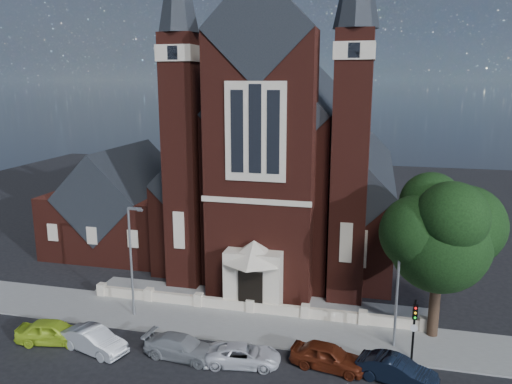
% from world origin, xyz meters
% --- Properties ---
extents(ground, '(120.00, 120.00, 0.00)m').
position_xyz_m(ground, '(0.00, 15.00, 0.00)').
color(ground, black).
rests_on(ground, ground).
extents(pavement_strip, '(60.00, 5.00, 0.12)m').
position_xyz_m(pavement_strip, '(0.00, 4.50, 0.00)').
color(pavement_strip, gray).
rests_on(pavement_strip, ground).
extents(forecourt_paving, '(26.00, 3.00, 0.14)m').
position_xyz_m(forecourt_paving, '(0.00, 8.50, 0.00)').
color(forecourt_paving, gray).
rests_on(forecourt_paving, ground).
extents(forecourt_wall, '(24.00, 0.40, 0.90)m').
position_xyz_m(forecourt_wall, '(0.00, 6.50, 0.00)').
color(forecourt_wall, beige).
rests_on(forecourt_wall, ground).
extents(church, '(20.01, 34.90, 29.20)m').
position_xyz_m(church, '(-0.00, 22.94, 8.19)').
color(church, '#4A1B13').
rests_on(church, ground).
extents(parish_hall, '(12.00, 12.20, 10.24)m').
position_xyz_m(parish_hall, '(-16.00, 18.00, 4.01)').
color(parish_hall, '#4A1B13').
rests_on(parish_hall, ground).
extents(street_tree, '(6.40, 6.60, 10.70)m').
position_xyz_m(street_tree, '(12.60, 5.71, 6.96)').
color(street_tree, black).
rests_on(street_tree, ground).
extents(street_lamp_left, '(1.16, 0.22, 8.09)m').
position_xyz_m(street_lamp_left, '(-7.91, 4.00, 4.60)').
color(street_lamp_left, gray).
rests_on(street_lamp_left, ground).
extents(street_lamp_right, '(1.16, 0.22, 8.09)m').
position_xyz_m(street_lamp_right, '(10.09, 4.00, 4.60)').
color(street_lamp_right, gray).
rests_on(street_lamp_right, ground).
extents(traffic_signal, '(0.28, 0.42, 4.00)m').
position_xyz_m(traffic_signal, '(11.00, 2.43, 2.58)').
color(traffic_signal, black).
rests_on(traffic_signal, ground).
extents(car_lime_van, '(4.75, 2.61, 1.53)m').
position_xyz_m(car_lime_van, '(-11.34, -0.61, 0.77)').
color(car_lime_van, '#B4D72B').
rests_on(car_lime_van, ground).
extents(car_silver_a, '(4.76, 2.79, 1.48)m').
position_xyz_m(car_silver_a, '(-8.16, -0.93, 0.74)').
color(car_silver_a, '#BABEC3').
rests_on(car_silver_a, ground).
extents(car_silver_b, '(4.91, 2.40, 1.38)m').
position_xyz_m(car_silver_b, '(-2.59, -0.32, 0.69)').
color(car_silver_b, '#94989B').
rests_on(car_silver_b, ground).
extents(car_white_suv, '(4.67, 2.64, 1.23)m').
position_xyz_m(car_white_suv, '(1.26, -0.17, 0.62)').
color(car_white_suv, white).
rests_on(car_white_suv, ground).
extents(car_dark_red, '(4.69, 2.53, 1.51)m').
position_xyz_m(car_dark_red, '(6.18, 0.64, 0.76)').
color(car_dark_red, '#5D2110').
rests_on(car_dark_red, ground).
extents(car_navy, '(4.69, 2.74, 1.46)m').
position_xyz_m(car_navy, '(10.04, 0.09, 0.73)').
color(car_navy, black).
rests_on(car_navy, ground).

